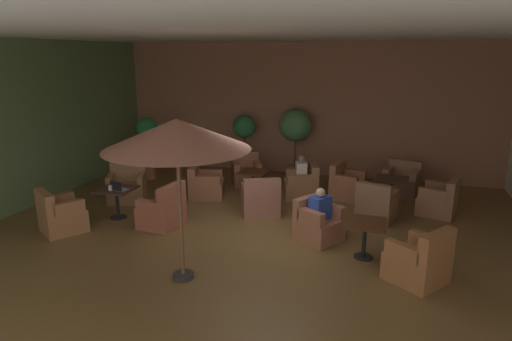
% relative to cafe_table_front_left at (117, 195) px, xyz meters
% --- Properties ---
extents(ground_plane, '(10.79, 10.30, 0.02)m').
position_rel_cafe_table_front_left_xyz_m(ground_plane, '(3.02, -0.38, -0.52)').
color(ground_plane, brown).
extents(wall_back_brick, '(10.79, 0.08, 3.70)m').
position_rel_cafe_table_front_left_xyz_m(wall_back_brick, '(3.02, 4.73, 1.33)').
color(wall_back_brick, '#9E684E').
rests_on(wall_back_brick, ground_plane).
extents(wall_left_accent, '(0.08, 10.30, 3.70)m').
position_rel_cafe_table_front_left_xyz_m(wall_left_accent, '(-2.34, -0.38, 1.33)').
color(wall_left_accent, '#5C7A4C').
rests_on(wall_left_accent, ground_plane).
extents(ceiling_slab, '(10.79, 10.30, 0.06)m').
position_rel_cafe_table_front_left_xyz_m(ceiling_slab, '(3.02, -0.38, 3.21)').
color(ceiling_slab, silver).
rests_on(ceiling_slab, wall_back_brick).
extents(cafe_table_front_left, '(0.75, 0.75, 0.65)m').
position_rel_cafe_table_front_left_xyz_m(cafe_table_front_left, '(0.00, 0.00, 0.00)').
color(cafe_table_front_left, black).
rests_on(cafe_table_front_left, ground_plane).
extents(armchair_front_left_north, '(0.82, 0.86, 0.90)m').
position_rel_cafe_table_front_left_xyz_m(armchair_front_left_north, '(1.15, -0.15, -0.19)').
color(armchair_front_left_north, '#A15740').
rests_on(armchair_front_left_north, ground_plane).
extents(armchair_front_left_east, '(1.03, 0.98, 0.88)m').
position_rel_cafe_table_front_left_xyz_m(armchair_front_left_east, '(-0.45, 1.07, -0.20)').
color(armchair_front_left_east, '#946943').
rests_on(armchair_front_left_east, ground_plane).
extents(armchair_front_left_south, '(1.05, 1.04, 0.86)m').
position_rel_cafe_table_front_left_xyz_m(armchair_front_left_south, '(-0.63, -0.97, -0.19)').
color(armchair_front_left_south, '#9E6843').
rests_on(armchair_front_left_south, ground_plane).
extents(cafe_table_front_right, '(0.70, 0.70, 0.65)m').
position_rel_cafe_table_front_left_xyz_m(cafe_table_front_right, '(2.34, 2.17, -0.04)').
color(cafe_table_front_right, black).
rests_on(cafe_table_front_right, ground_plane).
extents(armchair_front_right_north, '(0.95, 0.91, 0.81)m').
position_rel_cafe_table_front_left_xyz_m(armchair_front_right_north, '(3.46, 2.53, -0.21)').
color(armchair_front_right_north, '#986442').
rests_on(armchair_front_right_north, ground_plane).
extents(armchair_front_right_east, '(0.99, 0.99, 0.83)m').
position_rel_cafe_table_front_left_xyz_m(armchair_front_right_east, '(1.80, 3.22, -0.21)').
color(armchair_front_right_east, '#A16346').
rests_on(armchair_front_right_east, ground_plane).
extents(armchair_front_right_south, '(0.98, 0.95, 0.79)m').
position_rel_cafe_table_front_left_xyz_m(armchair_front_right_south, '(1.20, 1.85, -0.22)').
color(armchair_front_right_south, '#945A3D').
rests_on(armchair_front_right_south, ground_plane).
extents(armchair_front_right_west, '(1.02, 1.02, 0.87)m').
position_rel_cafe_table_front_left_xyz_m(armchair_front_right_west, '(2.82, 1.09, -0.20)').
color(armchair_front_right_west, '#905A4C').
rests_on(armchair_front_right_west, ground_plane).
extents(cafe_table_mid_center, '(0.76, 0.76, 0.65)m').
position_rel_cafe_table_front_left_xyz_m(cafe_table_mid_center, '(5.51, 2.49, -0.02)').
color(cafe_table_mid_center, black).
rests_on(cafe_table_mid_center, ground_plane).
extents(armchair_mid_center_north, '(0.92, 0.92, 0.82)m').
position_rel_cafe_table_front_left_xyz_m(armchair_mid_center_north, '(6.52, 2.20, -0.21)').
color(armchair_mid_center_north, '#926045').
rests_on(armchair_mid_center_north, ground_plane).
extents(armchair_mid_center_east, '(0.95, 0.92, 0.81)m').
position_rel_cafe_table_front_left_xyz_m(armchair_mid_center_east, '(5.77, 3.50, -0.20)').
color(armchair_mid_center_east, '#8F6348').
rests_on(armchair_mid_center_east, ground_plane).
extents(armchair_mid_center_south, '(0.87, 0.90, 0.85)m').
position_rel_cafe_table_front_left_xyz_m(armchair_mid_center_south, '(4.50, 2.74, -0.20)').
color(armchair_mid_center_south, '#995C3D').
rests_on(armchair_mid_center_south, ground_plane).
extents(armchair_mid_center_west, '(0.88, 0.91, 0.84)m').
position_rel_cafe_table_front_left_xyz_m(armchair_mid_center_west, '(5.23, 1.48, -0.20)').
color(armchair_mid_center_west, '#90644A').
rests_on(armchair_mid_center_west, ground_plane).
extents(cafe_table_rear_right, '(0.70, 0.70, 0.65)m').
position_rel_cafe_table_front_left_xyz_m(cafe_table_rear_right, '(5.10, -0.43, 0.00)').
color(cafe_table_rear_right, black).
rests_on(cafe_table_rear_right, ground_plane).
extents(armchair_rear_right_north, '(1.05, 1.04, 0.89)m').
position_rel_cafe_table_front_left_xyz_m(armchair_rear_right_north, '(5.95, -1.03, -0.19)').
color(armchair_rear_right_north, '#A1643B').
rests_on(armchair_rear_right_north, ground_plane).
extents(armchair_rear_right_east, '(0.98, 0.99, 0.78)m').
position_rel_cafe_table_front_left_xyz_m(armchair_rear_right_east, '(4.23, 0.12, -0.21)').
color(armchair_rear_right_east, '#9D6046').
rests_on(armchair_rear_right_east, ground_plane).
extents(patio_umbrella_tall_red, '(2.13, 2.13, 2.49)m').
position_rel_cafe_table_front_left_xyz_m(patio_umbrella_tall_red, '(2.48, -1.97, 1.74)').
color(patio_umbrella_tall_red, '#2D2D2D').
rests_on(patio_umbrella_tall_red, ground_plane).
extents(potted_tree_left_corner, '(0.59, 0.59, 1.73)m').
position_rel_cafe_table_front_left_xyz_m(potted_tree_left_corner, '(-0.95, 2.93, 0.68)').
color(potted_tree_left_corner, '#AB6343').
rests_on(potted_tree_left_corner, ground_plane).
extents(potted_tree_mid_left, '(0.65, 0.65, 1.73)m').
position_rel_cafe_table_front_left_xyz_m(potted_tree_mid_left, '(1.47, 4.06, 0.61)').
color(potted_tree_mid_left, silver).
rests_on(potted_tree_mid_left, ground_plane).
extents(potted_tree_mid_right, '(0.90, 0.90, 1.95)m').
position_rel_cafe_table_front_left_xyz_m(potted_tree_mid_right, '(2.92, 4.13, 0.89)').
color(potted_tree_mid_right, '#A2624C').
rests_on(potted_tree_mid_right, ground_plane).
extents(patron_blue_shirt, '(0.42, 0.45, 0.60)m').
position_rel_cafe_table_front_left_xyz_m(patron_blue_shirt, '(4.26, 0.10, 0.15)').
color(patron_blue_shirt, '#2744A5').
rests_on(patron_blue_shirt, ground_plane).
extents(patron_by_window, '(0.34, 0.41, 0.63)m').
position_rel_cafe_table_front_left_xyz_m(patron_by_window, '(3.42, 2.52, 0.16)').
color(patron_by_window, silver).
rests_on(patron_by_window, ground_plane).
extents(iced_drink_cup, '(0.08, 0.08, 0.11)m').
position_rel_cafe_table_front_left_xyz_m(iced_drink_cup, '(-0.04, -0.14, 0.19)').
color(iced_drink_cup, silver).
rests_on(iced_drink_cup, cafe_table_front_left).
extents(open_laptop, '(0.35, 0.28, 0.20)m').
position_rel_cafe_table_front_left_xyz_m(open_laptop, '(0.11, -0.09, 0.18)').
color(open_laptop, '#9EA0A5').
rests_on(open_laptop, cafe_table_front_left).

